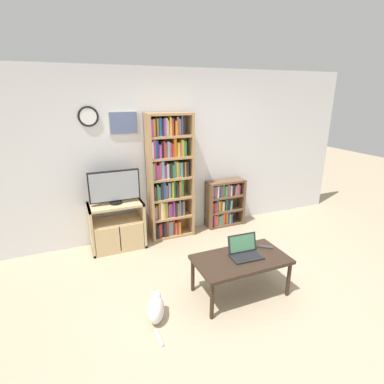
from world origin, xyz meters
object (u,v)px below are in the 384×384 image
at_px(tv_stand, 117,226).
at_px(remote_near_laptop, 266,247).
at_px(coffee_table, 241,262).
at_px(bookshelf_tall, 168,178).
at_px(laptop, 245,251).
at_px(television, 114,187).
at_px(bookshelf_short, 223,203).
at_px(cat, 156,308).

relative_size(tv_stand, remote_near_laptop, 5.03).
bearing_deg(coffee_table, bookshelf_tall, 98.84).
bearing_deg(tv_stand, laptop, -53.88).
bearing_deg(television, tv_stand, -133.36).
xyz_separation_m(television, bookshelf_short, (1.84, 0.12, -0.55)).
bearing_deg(bookshelf_short, cat, -134.00).
bearing_deg(remote_near_laptop, cat, -48.43).
xyz_separation_m(bookshelf_tall, cat, (-0.75, -1.79, -0.85)).
relative_size(remote_near_laptop, cat, 0.29).
relative_size(coffee_table, cat, 1.95).
distance_m(bookshelf_short, remote_near_laptop, 1.72).
bearing_deg(laptop, remote_near_laptop, 12.04).
relative_size(television, bookshelf_tall, 0.37).
distance_m(tv_stand, laptop, 2.01).
xyz_separation_m(tv_stand, laptop, (1.18, -1.62, 0.17)).
bearing_deg(cat, remote_near_laptop, 26.59).
bearing_deg(bookshelf_short, bookshelf_tall, -178.62).
bearing_deg(laptop, bookshelf_tall, 103.95).
height_order(television, coffee_table, television).
bearing_deg(cat, television, 114.47).
xyz_separation_m(television, bookshelf_tall, (0.84, 0.10, 0.03)).
distance_m(coffee_table, remote_near_laptop, 0.41).
bearing_deg(tv_stand, remote_near_laptop, -45.84).
bearing_deg(television, cat, -87.05).
distance_m(tv_stand, bookshelf_tall, 1.06).
xyz_separation_m(bookshelf_short, laptop, (-0.67, -1.74, 0.11)).
distance_m(laptop, cat, 1.15).
height_order(television, bookshelf_short, television).
xyz_separation_m(bookshelf_short, coffee_table, (-0.73, -1.77, 0.00)).
xyz_separation_m(television, cat, (0.09, -1.69, -0.83)).
height_order(coffee_table, remote_near_laptop, remote_near_laptop).
bearing_deg(bookshelf_tall, tv_stand, -173.01).
bearing_deg(cat, coffee_table, 23.80).
height_order(television, cat, television).
distance_m(television, cat, 1.89).
bearing_deg(bookshelf_short, television, -176.27).
xyz_separation_m(television, laptop, (1.17, -1.62, -0.44)).
bearing_deg(remote_near_laptop, tv_stand, -99.34).
height_order(bookshelf_tall, coffee_table, bookshelf_tall).
relative_size(bookshelf_tall, remote_near_laptop, 12.70).
bearing_deg(coffee_table, tv_stand, 124.13).
bearing_deg(television, coffee_table, -56.17).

